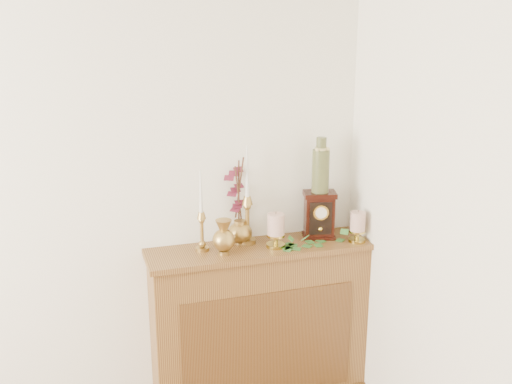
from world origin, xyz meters
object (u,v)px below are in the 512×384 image
object	(u,v)px
ginger_jar	(237,203)
candlestick_left	(202,225)
mantel_clock	(319,215)
ceramic_vase	(321,168)
bud_vase	(224,238)
candlestick_center	(247,212)

from	to	relation	value
ginger_jar	candlestick_left	bearing A→B (deg)	-160.23
mantel_clock	ceramic_vase	xyz separation A→B (m)	(0.00, 0.00, 0.27)
bud_vase	ceramic_vase	bearing A→B (deg)	9.19
bud_vase	ceramic_vase	size ratio (longest dim) A/B	0.62
ginger_jar	ceramic_vase	bearing A→B (deg)	-8.76
candlestick_center	bud_vase	distance (m)	0.22
candlestick_center	ceramic_vase	distance (m)	0.47
ginger_jar	mantel_clock	distance (m)	0.47
mantel_clock	ceramic_vase	size ratio (longest dim) A/B	0.87
ceramic_vase	ginger_jar	bearing A→B (deg)	171.24
candlestick_left	mantel_clock	world-z (taller)	candlestick_left
mantel_clock	bud_vase	bearing A→B (deg)	-157.09
candlestick_center	ginger_jar	distance (m)	0.08
ceramic_vase	mantel_clock	bearing A→B (deg)	-103.94
bud_vase	candlestick_center	bearing A→B (deg)	37.16
mantel_clock	candlestick_center	bearing A→B (deg)	-170.89
candlestick_center	mantel_clock	bearing A→B (deg)	-4.82
bud_vase	candlestick_left	bearing A→B (deg)	137.69
candlestick_left	mantel_clock	size ratio (longest dim) A/B	1.65
bud_vase	ceramic_vase	world-z (taller)	ceramic_vase
bud_vase	ginger_jar	world-z (taller)	ginger_jar
candlestick_left	bud_vase	distance (m)	0.14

